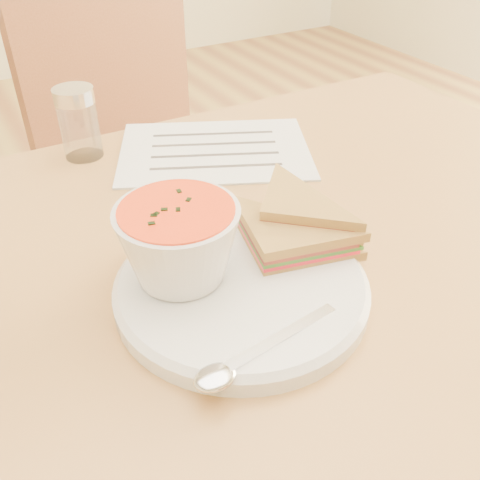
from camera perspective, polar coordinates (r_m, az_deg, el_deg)
dining_table at (r=0.88m, az=2.35°, el=-19.59°), size 1.00×0.70×0.75m
chair_far at (r=1.25m, az=-7.58°, el=5.89°), size 0.52×0.52×0.96m
plate at (r=0.52m, az=0.15°, el=-5.17°), size 0.29×0.29×0.02m
soup_bowl at (r=0.50m, az=-6.50°, el=-0.68°), size 0.15×0.15×0.08m
sandwich_half_a at (r=0.51m, az=2.57°, el=-2.99°), size 0.13×0.13×0.03m
sandwich_half_b at (r=0.54m, az=2.08°, el=1.61°), size 0.15×0.15×0.03m
spoon at (r=0.45m, az=2.87°, el=-11.23°), size 0.18×0.06×0.01m
paper_menu at (r=0.79m, az=-2.71°, el=9.53°), size 0.33×0.30×0.00m
condiment_shaker at (r=0.78m, az=-16.82°, el=11.84°), size 0.07×0.07×0.10m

